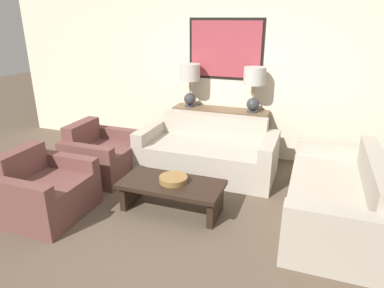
# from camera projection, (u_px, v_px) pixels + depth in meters

# --- Properties ---
(ground_plane) EXTENTS (20.00, 20.00, 0.00)m
(ground_plane) POSITION_uv_depth(u_px,v_px,m) (166.00, 226.00, 3.78)
(ground_plane) COLOR brown
(back_wall) EXTENTS (7.87, 0.12, 2.65)m
(back_wall) POSITION_uv_depth(u_px,v_px,m) (226.00, 73.00, 5.45)
(back_wall) COLOR beige
(back_wall) RESTS_ON ground_plane
(console_table) EXTENTS (1.51, 0.37, 0.80)m
(console_table) POSITION_uv_depth(u_px,v_px,m) (220.00, 133.00, 5.54)
(console_table) COLOR brown
(console_table) RESTS_ON ground_plane
(table_lamp_left) EXTENTS (0.33, 0.33, 0.68)m
(table_lamp_left) POSITION_uv_depth(u_px,v_px,m) (190.00, 79.00, 5.41)
(table_lamp_left) COLOR #333338
(table_lamp_left) RESTS_ON console_table
(table_lamp_right) EXTENTS (0.33, 0.33, 0.68)m
(table_lamp_right) POSITION_uv_depth(u_px,v_px,m) (254.00, 83.00, 5.08)
(table_lamp_right) COLOR #333338
(table_lamp_right) RESTS_ON console_table
(couch_by_back_wall) EXTENTS (1.96, 0.93, 0.80)m
(couch_by_back_wall) POSITION_uv_depth(u_px,v_px,m) (207.00, 154.00, 5.01)
(couch_by_back_wall) COLOR #ADA393
(couch_by_back_wall) RESTS_ON ground_plane
(couch_by_side) EXTENTS (0.93, 1.96, 0.80)m
(couch_by_side) POSITION_uv_depth(u_px,v_px,m) (336.00, 199.00, 3.77)
(couch_by_side) COLOR #ADA393
(couch_by_side) RESTS_ON ground_plane
(coffee_table) EXTENTS (1.20, 0.58, 0.36)m
(coffee_table) POSITION_uv_depth(u_px,v_px,m) (172.00, 189.00, 4.01)
(coffee_table) COLOR black
(coffee_table) RESTS_ON ground_plane
(decorative_bowl) EXTENTS (0.33, 0.33, 0.07)m
(decorative_bowl) POSITION_uv_depth(u_px,v_px,m) (173.00, 179.00, 3.98)
(decorative_bowl) COLOR olive
(decorative_bowl) RESTS_ON coffee_table
(armchair_near_back_wall) EXTENTS (0.83, 0.92, 0.77)m
(armchair_near_back_wall) POSITION_uv_depth(u_px,v_px,m) (101.00, 157.00, 4.93)
(armchair_near_back_wall) COLOR brown
(armchair_near_back_wall) RESTS_ON ground_plane
(armchair_near_camera) EXTENTS (0.83, 0.92, 0.77)m
(armchair_near_camera) POSITION_uv_depth(u_px,v_px,m) (45.00, 192.00, 3.93)
(armchair_near_camera) COLOR brown
(armchair_near_camera) RESTS_ON ground_plane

